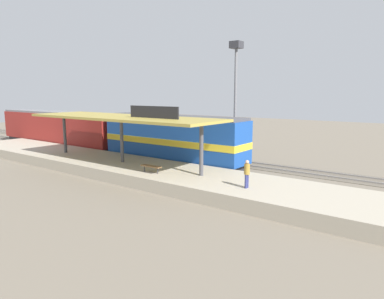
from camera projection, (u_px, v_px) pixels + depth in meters
ground_plane at (173, 160)px, 34.22m from camera, size 120.00×120.00×0.00m
track_near at (160, 163)px, 32.63m from camera, size 3.20×110.00×0.16m
track_far at (189, 156)px, 36.28m from camera, size 3.20×110.00×0.16m
platform at (123, 167)px, 28.92m from camera, size 6.00×44.00×0.90m
station_canopy at (122, 118)px, 28.21m from camera, size 5.20×18.00×4.70m
platform_bench at (151, 166)px, 24.99m from camera, size 0.44×1.70×0.50m
locomotive at (173, 140)px, 31.31m from camera, size 2.93×14.43×4.44m
passenger_carriage_single at (58, 129)px, 41.91m from camera, size 2.90×20.00×4.24m
light_mast at (236, 75)px, 35.38m from camera, size 1.10×1.10×11.70m
person_waiting at (247, 172)px, 20.82m from camera, size 0.34×0.34×1.71m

